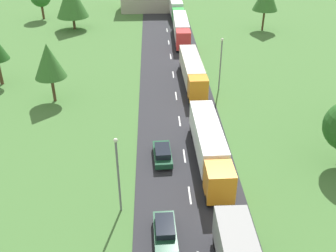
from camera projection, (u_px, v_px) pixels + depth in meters
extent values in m
cube|color=#2B2B30|center=(194.00, 223.00, 32.32)|extent=(10.00, 140.00, 0.06)
cube|color=white|center=(190.00, 195.00, 35.23)|extent=(0.16, 2.40, 0.01)
cube|color=white|center=(184.00, 156.00, 40.55)|extent=(0.16, 2.40, 0.01)
cube|color=white|center=(180.00, 121.00, 46.78)|extent=(0.16, 2.40, 0.01)
cube|color=white|center=(176.00, 96.00, 52.68)|extent=(0.16, 2.40, 0.01)
cube|color=white|center=(173.00, 75.00, 58.93)|extent=(0.16, 2.40, 0.01)
cube|color=white|center=(171.00, 56.00, 65.57)|extent=(0.16, 2.40, 0.01)
cube|color=white|center=(169.00, 42.00, 71.87)|extent=(0.16, 2.40, 0.01)
cube|color=white|center=(167.00, 30.00, 78.32)|extent=(0.16, 2.40, 0.01)
cylinder|color=black|center=(243.00, 241.00, 29.89)|extent=(0.35, 1.00, 1.00)
cylinder|color=black|center=(216.00, 242.00, 29.81)|extent=(0.35, 1.00, 1.00)
cube|color=orange|center=(219.00, 182.00, 33.77)|extent=(2.49, 2.76, 2.92)
cube|color=black|center=(222.00, 187.00, 32.39)|extent=(2.10, 0.14, 1.28)
cube|color=white|center=(207.00, 136.00, 39.72)|extent=(2.70, 10.78, 2.78)
cube|color=black|center=(207.00, 149.00, 40.54)|extent=(1.09, 10.22, 0.24)
cylinder|color=black|center=(231.00, 200.00, 33.99)|extent=(0.37, 1.01, 1.00)
cylinder|color=black|center=(208.00, 201.00, 33.88)|extent=(0.37, 1.01, 1.00)
cylinder|color=black|center=(212.00, 134.00, 43.41)|extent=(0.37, 1.01, 1.00)
cylinder|color=black|center=(193.00, 134.00, 43.30)|extent=(0.37, 1.01, 1.00)
cylinder|color=black|center=(210.00, 128.00, 44.51)|extent=(0.37, 1.01, 1.00)
cylinder|color=black|center=(192.00, 128.00, 44.40)|extent=(0.37, 1.01, 1.00)
cube|color=orange|center=(198.00, 88.00, 50.04)|extent=(2.49, 2.31, 3.01)
cube|color=black|center=(199.00, 88.00, 48.85)|extent=(2.10, 0.14, 1.32)
cube|color=beige|center=(191.00, 66.00, 56.17)|extent=(2.74, 11.53, 2.62)
cube|color=black|center=(191.00, 76.00, 56.95)|extent=(1.13, 10.92, 0.24)
cylinder|color=black|center=(206.00, 101.00, 50.38)|extent=(0.37, 1.01, 1.00)
cylinder|color=black|center=(190.00, 101.00, 50.27)|extent=(0.37, 1.01, 1.00)
cylinder|color=black|center=(195.00, 68.00, 60.01)|extent=(0.37, 1.01, 1.00)
cylinder|color=black|center=(182.00, 68.00, 59.89)|extent=(0.37, 1.01, 1.00)
cylinder|color=black|center=(194.00, 64.00, 61.19)|extent=(0.37, 1.01, 1.00)
cylinder|color=black|center=(181.00, 65.00, 61.07)|extent=(0.37, 1.01, 1.00)
cube|color=red|center=(183.00, 40.00, 66.92)|extent=(2.48, 2.83, 3.05)
cube|color=black|center=(184.00, 39.00, 65.50)|extent=(2.10, 0.13, 1.34)
cube|color=white|center=(181.00, 26.00, 73.29)|extent=(2.68, 11.63, 2.87)
cube|color=black|center=(181.00, 34.00, 74.13)|extent=(1.07, 11.02, 0.24)
cylinder|color=black|center=(189.00, 49.00, 67.13)|extent=(0.37, 1.01, 1.00)
cylinder|color=black|center=(177.00, 49.00, 67.08)|extent=(0.37, 1.01, 1.00)
cylinder|color=black|center=(185.00, 29.00, 77.19)|extent=(0.37, 1.01, 1.00)
cylinder|color=black|center=(174.00, 29.00, 77.14)|extent=(0.37, 1.01, 1.00)
cylinder|color=black|center=(184.00, 27.00, 78.39)|extent=(0.37, 1.01, 1.00)
cylinder|color=black|center=(174.00, 27.00, 78.34)|extent=(0.37, 1.01, 1.00)
cube|color=green|center=(178.00, 15.00, 81.49)|extent=(2.50, 2.79, 2.61)
cube|color=black|center=(179.00, 14.00, 80.12)|extent=(2.10, 0.15, 1.15)
cube|color=white|center=(175.00, 4.00, 87.63)|extent=(2.76, 11.46, 2.88)
cube|color=black|center=(175.00, 12.00, 88.47)|extent=(1.15, 10.85, 0.24)
cylinder|color=black|center=(183.00, 22.00, 81.63)|extent=(0.37, 1.01, 1.00)
cylinder|color=black|center=(173.00, 22.00, 81.51)|extent=(0.37, 1.01, 1.00)
cylinder|color=black|center=(178.00, 8.00, 91.51)|extent=(0.37, 1.01, 1.00)
cylinder|color=black|center=(170.00, 8.00, 91.39)|extent=(0.37, 1.01, 1.00)
cylinder|color=black|center=(178.00, 7.00, 92.69)|extent=(0.37, 1.01, 1.00)
cylinder|color=black|center=(169.00, 7.00, 92.57)|extent=(0.37, 1.01, 1.00)
cube|color=#19472D|center=(165.00, 234.00, 30.35)|extent=(1.86, 4.40, 0.69)
cube|color=black|center=(165.00, 226.00, 30.22)|extent=(1.53, 2.48, 0.53)
cylinder|color=black|center=(177.00, 251.00, 29.31)|extent=(0.24, 0.65, 0.64)
cylinder|color=black|center=(156.00, 252.00, 29.21)|extent=(0.24, 0.65, 0.64)
cylinder|color=black|center=(173.00, 223.00, 31.84)|extent=(0.24, 0.65, 0.64)
cylinder|color=black|center=(155.00, 224.00, 31.75)|extent=(0.24, 0.65, 0.64)
cube|color=#19472D|center=(162.00, 154.00, 39.71)|extent=(1.98, 4.42, 0.60)
cube|color=black|center=(163.00, 151.00, 39.22)|extent=(1.61, 2.50, 0.59)
cylinder|color=black|center=(154.00, 149.00, 41.06)|extent=(0.25, 0.65, 0.64)
cylinder|color=black|center=(169.00, 148.00, 41.18)|extent=(0.25, 0.65, 0.64)
cylinder|color=black|center=(156.00, 166.00, 38.54)|extent=(0.25, 0.65, 0.64)
cylinder|color=black|center=(172.00, 165.00, 38.66)|extent=(0.25, 0.65, 0.64)
cylinder|color=slate|center=(118.00, 178.00, 31.86)|extent=(0.18, 0.18, 7.08)
sphere|color=silver|center=(115.00, 140.00, 29.98)|extent=(0.36, 0.36, 0.36)
cylinder|color=slate|center=(220.00, 66.00, 52.90)|extent=(0.18, 0.18, 7.05)
sphere|color=silver|center=(222.00, 40.00, 51.03)|extent=(0.36, 0.36, 0.36)
cylinder|color=#513823|center=(0.00, 72.00, 55.20)|extent=(0.49, 0.49, 3.76)
cylinder|color=#513823|center=(74.00, 23.00, 78.59)|extent=(0.51, 0.51, 2.52)
cylinder|color=#513823|center=(263.00, 20.00, 77.72)|extent=(0.41, 0.41, 3.98)
cylinder|color=#513823|center=(43.00, 12.00, 84.88)|extent=(0.52, 0.52, 3.21)
cylinder|color=#513823|center=(53.00, 89.00, 50.71)|extent=(0.39, 0.39, 3.42)
cone|color=#38702D|center=(49.00, 61.00, 48.70)|extent=(4.03, 4.03, 4.44)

